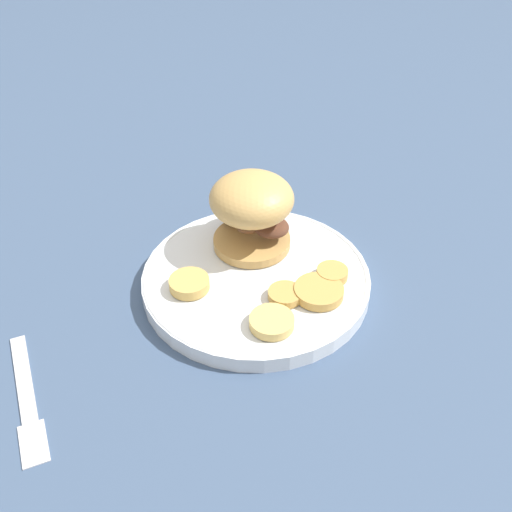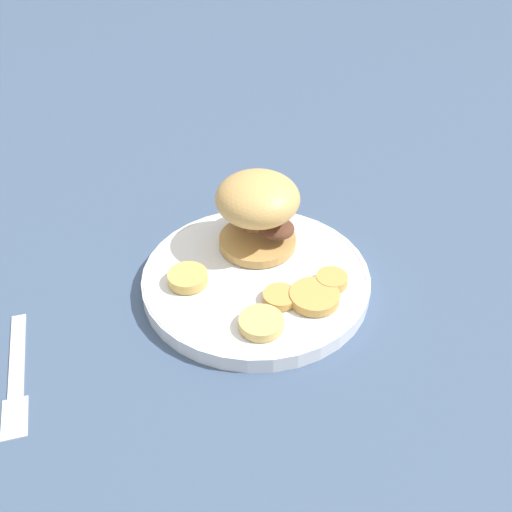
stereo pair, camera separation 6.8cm
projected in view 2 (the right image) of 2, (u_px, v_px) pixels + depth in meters
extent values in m
plane|color=#3D5170|center=(256.00, 286.00, 0.71)|extent=(4.00, 4.00, 0.00)
cylinder|color=white|center=(256.00, 280.00, 0.70)|extent=(0.26, 0.26, 0.02)
torus|color=white|center=(256.00, 275.00, 0.70)|extent=(0.26, 0.26, 0.01)
cylinder|color=tan|center=(257.00, 241.00, 0.73)|extent=(0.09, 0.09, 0.01)
ellipsoid|color=#563323|center=(276.00, 228.00, 0.71)|extent=(0.06, 0.06, 0.02)
ellipsoid|color=#4C281E|center=(244.00, 213.00, 0.75)|extent=(0.05, 0.05, 0.02)
ellipsoid|color=brown|center=(258.00, 226.00, 0.72)|extent=(0.03, 0.04, 0.02)
ellipsoid|color=brown|center=(247.00, 202.00, 0.75)|extent=(0.03, 0.04, 0.01)
ellipsoid|color=tan|center=(258.00, 198.00, 0.69)|extent=(0.10, 0.10, 0.06)
cylinder|color=tan|center=(332.00, 280.00, 0.68)|extent=(0.04, 0.04, 0.01)
cylinder|color=tan|center=(280.00, 297.00, 0.66)|extent=(0.04, 0.04, 0.01)
cylinder|color=tan|center=(188.00, 278.00, 0.68)|extent=(0.05, 0.05, 0.01)
cylinder|color=tan|center=(314.00, 297.00, 0.65)|extent=(0.06, 0.06, 0.01)
cylinder|color=#DBB766|center=(261.00, 323.00, 0.62)|extent=(0.05, 0.05, 0.01)
cube|color=silver|center=(17.00, 353.00, 0.62)|extent=(0.12, 0.04, 0.00)
cube|color=silver|center=(14.00, 418.00, 0.56)|extent=(0.05, 0.04, 0.00)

